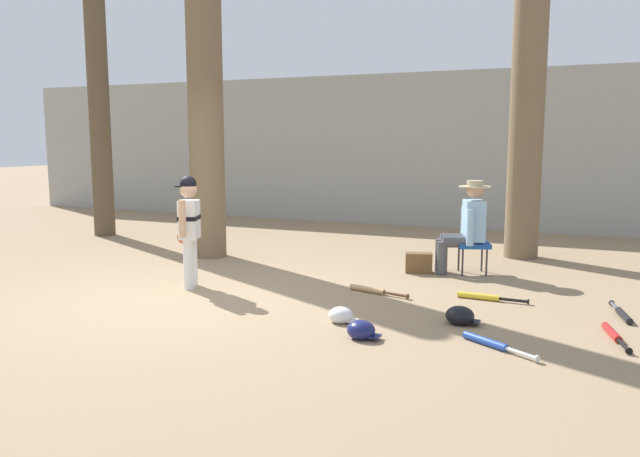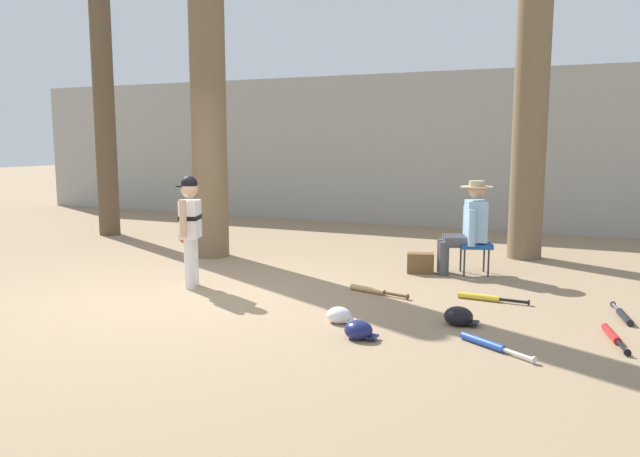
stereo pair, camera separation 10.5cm
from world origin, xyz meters
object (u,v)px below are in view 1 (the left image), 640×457
(young_ballplayer, at_px, (189,224))
(batting_helmet_black, at_px, (460,316))
(bat_red_barrel, at_px, (613,334))
(folding_stool, at_px, (473,246))
(tree_near_player, at_px, (204,62))
(seated_spectator, at_px, (466,224))
(batting_helmet_navy, at_px, (361,330))
(batting_helmet_white, at_px, (341,315))
(handbag_beside_stool, at_px, (419,263))
(bat_wood_tan, at_px, (372,290))
(bat_blue_youth, at_px, (491,343))
(tree_far_left, at_px, (96,56))
(bat_black_composite, at_px, (622,314))
(tree_behind_spectator, at_px, (527,113))
(bat_yellow_trainer, at_px, (484,297))

(young_ballplayer, height_order, batting_helmet_black, young_ballplayer)
(bat_red_barrel, bearing_deg, folding_stool, 125.88)
(tree_near_player, height_order, folding_stool, tree_near_player)
(seated_spectator, distance_m, batting_helmet_navy, 3.11)
(bat_red_barrel, xyz_separation_m, batting_helmet_white, (-2.35, -0.50, 0.04))
(handbag_beside_stool, bearing_deg, bat_wood_tan, -99.34)
(folding_stool, relative_size, bat_wood_tan, 0.69)
(bat_blue_youth, distance_m, batting_helmet_white, 1.41)
(tree_near_player, bearing_deg, batting_helmet_navy, -39.36)
(tree_far_left, bearing_deg, handbag_beside_stool, -8.63)
(tree_near_player, xyz_separation_m, bat_black_composite, (5.49, -1.15, -2.78))
(tree_behind_spectator, distance_m, seated_spectator, 2.14)
(bat_red_barrel, bearing_deg, batting_helmet_navy, -156.51)
(tree_behind_spectator, height_order, bat_wood_tan, tree_behind_spectator)
(folding_stool, height_order, bat_black_composite, folding_stool)
(tree_behind_spectator, xyz_separation_m, batting_helmet_navy, (-0.89, -4.51, -2.02))
(bat_red_barrel, bearing_deg, batting_helmet_black, -175.23)
(bat_red_barrel, bearing_deg, tree_far_left, 160.72)
(seated_spectator, xyz_separation_m, handbag_beside_stool, (-0.56, -0.19, -0.51))
(bat_blue_youth, distance_m, bat_wood_tan, 2.03)
(seated_spectator, distance_m, bat_black_composite, 2.37)
(folding_stool, height_order, bat_red_barrel, folding_stool)
(seated_spectator, xyz_separation_m, bat_yellow_trainer, (0.44, -1.28, -0.61))
(tree_behind_spectator, relative_size, bat_red_barrel, 6.72)
(bat_black_composite, distance_m, batting_helmet_navy, 2.66)
(bat_yellow_trainer, bearing_deg, batting_helmet_white, -128.77)
(batting_helmet_black, bearing_deg, tree_far_left, 156.67)
(tree_near_player, distance_m, bat_black_composite, 6.25)
(tree_far_left, bearing_deg, bat_blue_youth, -25.92)
(tree_behind_spectator, distance_m, batting_helmet_white, 4.76)
(tree_far_left, distance_m, batting_helmet_navy, 7.92)
(bat_blue_youth, height_order, batting_helmet_navy, batting_helmet_navy)
(bat_black_composite, bearing_deg, batting_helmet_white, -153.29)
(folding_stool, bearing_deg, bat_blue_youth, -77.38)
(bat_red_barrel, relative_size, batting_helmet_navy, 2.40)
(tree_behind_spectator, relative_size, batting_helmet_navy, 16.13)
(bat_yellow_trainer, bearing_deg, tree_far_left, 164.07)
(tree_far_left, distance_m, bat_yellow_trainer, 7.95)
(tree_behind_spectator, bearing_deg, young_ballplayer, -133.97)
(bat_red_barrel, xyz_separation_m, batting_helmet_black, (-1.31, -0.11, 0.05))
(tree_near_player, height_order, seated_spectator, tree_near_player)
(tree_behind_spectator, xyz_separation_m, batting_helmet_white, (-1.22, -4.13, -2.02))
(tree_near_player, bearing_deg, bat_yellow_trainer, -13.57)
(seated_spectator, xyz_separation_m, bat_blue_youth, (0.73, -2.83, -0.61))
(handbag_beside_stool, bearing_deg, tree_behind_spectator, 56.22)
(bat_red_barrel, xyz_separation_m, batting_helmet_navy, (-2.02, -0.88, 0.04))
(bat_wood_tan, distance_m, batting_helmet_navy, 1.63)
(handbag_beside_stool, xyz_separation_m, bat_blue_youth, (1.29, -2.64, -0.10))
(batting_helmet_navy, bearing_deg, bat_red_barrel, 23.49)
(bat_black_composite, xyz_separation_m, bat_wood_tan, (-2.55, -0.04, 0.00))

